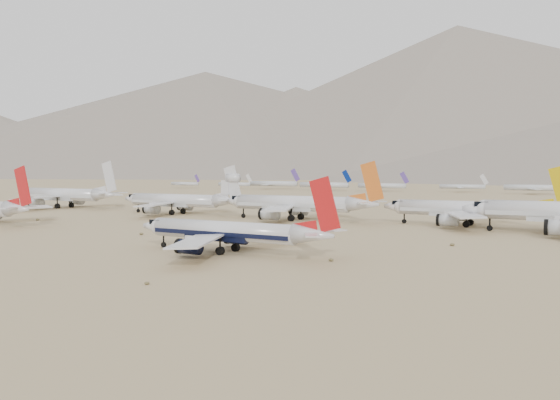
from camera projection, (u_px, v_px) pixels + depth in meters
name	position (u px, v px, depth m)	size (l,w,h in m)	color
ground	(208.00, 252.00, 101.92)	(7000.00, 7000.00, 0.00)	#977F57
main_airliner	(231.00, 232.00, 100.01)	(40.57, 39.62, 14.32)	silver
row2_gold_tail	(471.00, 210.00, 148.64)	(46.97, 45.94, 16.72)	silver
row2_orange_tail	(298.00, 204.00, 166.99)	(50.76, 49.66, 18.11)	silver
row2_white_trijet	(180.00, 200.00, 190.29)	(48.52, 47.42, 17.19)	silver
row2_white_twin	(65.00, 195.00, 223.60)	(53.86, 52.70, 19.24)	silver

